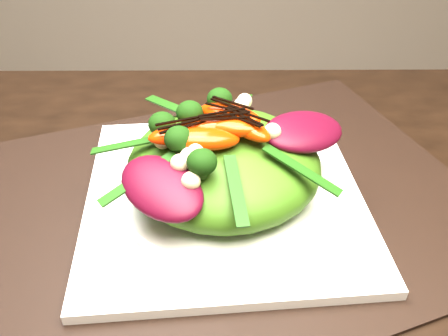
{
  "coord_description": "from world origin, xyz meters",
  "views": [
    {
      "loc": [
        0.08,
        -0.25,
        1.09
      ],
      "look_at": [
        0.08,
        0.13,
        0.8
      ],
      "focal_mm": 38.0,
      "sensor_mm": 36.0,
      "label": 1
    }
  ],
  "objects_px": {
    "dining_table": "(135,316)",
    "placemat": "(224,201)",
    "lettuce_mound": "(224,163)",
    "orange_segment": "(225,124)",
    "salad_bowl": "(224,186)",
    "plate_base": "(224,195)"
  },
  "relations": [
    {
      "from": "dining_table",
      "to": "placemat",
      "type": "relative_size",
      "value": 3.03
    },
    {
      "from": "lettuce_mound",
      "to": "orange_segment",
      "type": "distance_m",
      "value": 0.04
    },
    {
      "from": "dining_table",
      "to": "placemat",
      "type": "distance_m",
      "value": 0.15
    },
    {
      "from": "placemat",
      "to": "orange_segment",
      "type": "relative_size",
      "value": 8.11
    },
    {
      "from": "salad_bowl",
      "to": "plate_base",
      "type": "bearing_deg",
      "value": -45.0
    },
    {
      "from": "orange_segment",
      "to": "plate_base",
      "type": "bearing_deg",
      "value": -96.64
    },
    {
      "from": "lettuce_mound",
      "to": "orange_segment",
      "type": "relative_size",
      "value": 3.0
    },
    {
      "from": "plate_base",
      "to": "placemat",
      "type": "bearing_deg",
      "value": 135.0
    },
    {
      "from": "dining_table",
      "to": "lettuce_mound",
      "type": "height_order",
      "value": "dining_table"
    },
    {
      "from": "lettuce_mound",
      "to": "orange_segment",
      "type": "bearing_deg",
      "value": 83.36
    },
    {
      "from": "salad_bowl",
      "to": "lettuce_mound",
      "type": "xyz_separation_m",
      "value": [
        0.0,
        -0.0,
        0.03
      ]
    },
    {
      "from": "placemat",
      "to": "salad_bowl",
      "type": "bearing_deg",
      "value": 0.0
    },
    {
      "from": "salad_bowl",
      "to": "dining_table",
      "type": "bearing_deg",
      "value": -121.9
    },
    {
      "from": "lettuce_mound",
      "to": "plate_base",
      "type": "bearing_deg",
      "value": 0.0
    },
    {
      "from": "salad_bowl",
      "to": "orange_segment",
      "type": "distance_m",
      "value": 0.07
    },
    {
      "from": "dining_table",
      "to": "plate_base",
      "type": "relative_size",
      "value": 5.58
    },
    {
      "from": "dining_table",
      "to": "salad_bowl",
      "type": "height_order",
      "value": "dining_table"
    },
    {
      "from": "lettuce_mound",
      "to": "dining_table",
      "type": "bearing_deg",
      "value": -121.9
    },
    {
      "from": "salad_bowl",
      "to": "lettuce_mound",
      "type": "bearing_deg",
      "value": -45.0
    },
    {
      "from": "dining_table",
      "to": "lettuce_mound",
      "type": "distance_m",
      "value": 0.17
    },
    {
      "from": "dining_table",
      "to": "lettuce_mound",
      "type": "xyz_separation_m",
      "value": [
        0.08,
        0.13,
        0.07
      ]
    },
    {
      "from": "plate_base",
      "to": "salad_bowl",
      "type": "relative_size",
      "value": 1.29
    }
  ]
}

